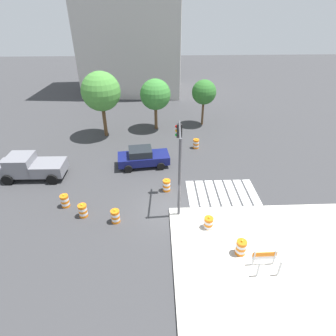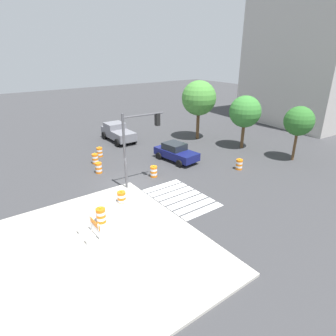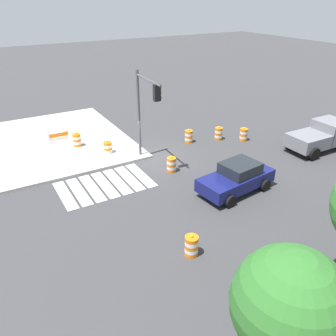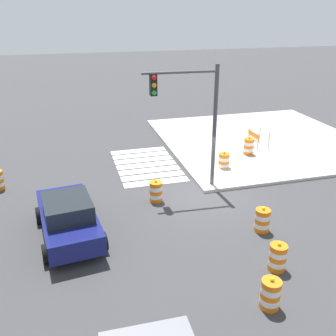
# 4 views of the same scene
# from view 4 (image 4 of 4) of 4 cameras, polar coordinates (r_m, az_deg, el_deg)

# --- Properties ---
(ground_plane) EXTENTS (120.00, 120.00, 0.00)m
(ground_plane) POSITION_cam_4_polar(r_m,az_deg,el_deg) (17.37, 5.42, -3.86)
(ground_plane) COLOR #38383A
(sidewalk_corner) EXTENTS (12.00, 12.00, 0.15)m
(sidewalk_corner) POSITION_cam_4_polar(r_m,az_deg,el_deg) (24.77, 13.68, 4.11)
(sidewalk_corner) COLOR #BCB7AD
(sidewalk_corner) RESTS_ON ground
(crosswalk_stripes) EXTENTS (5.10, 3.20, 0.02)m
(crosswalk_stripes) POSITION_cam_4_polar(r_m,az_deg,el_deg) (20.40, -3.24, 0.45)
(crosswalk_stripes) COLOR silver
(crosswalk_stripes) RESTS_ON ground
(sports_car) EXTENTS (4.49, 2.52, 1.63)m
(sports_car) POSITION_cam_4_polar(r_m,az_deg,el_deg) (14.31, -14.74, -7.13)
(sports_car) COLOR navy
(sports_car) RESTS_ON ground
(traffic_barrel_crosswalk_end) EXTENTS (0.56, 0.56, 1.02)m
(traffic_barrel_crosswalk_end) POSITION_cam_4_polar(r_m,az_deg,el_deg) (11.49, 15.08, -17.76)
(traffic_barrel_crosswalk_end) COLOR orange
(traffic_barrel_crosswalk_end) RESTS_ON ground
(traffic_barrel_median_near) EXTENTS (0.56, 0.56, 1.02)m
(traffic_barrel_median_near) POSITION_cam_4_polar(r_m,az_deg,el_deg) (14.79, 13.94, -7.60)
(traffic_barrel_median_near) COLOR orange
(traffic_barrel_median_near) RESTS_ON ground
(traffic_barrel_median_far) EXTENTS (0.56, 0.56, 1.02)m
(traffic_barrel_median_far) POSITION_cam_4_polar(r_m,az_deg,el_deg) (12.94, 16.10, -12.71)
(traffic_barrel_median_far) COLOR orange
(traffic_barrel_median_far) RESTS_ON ground
(traffic_barrel_far_curb) EXTENTS (0.56, 0.56, 1.02)m
(traffic_barrel_far_curb) POSITION_cam_4_polar(r_m,az_deg,el_deg) (16.48, -1.82, -3.54)
(traffic_barrel_far_curb) COLOR orange
(traffic_barrel_far_curb) RESTS_ON ground
(traffic_barrel_lane_center) EXTENTS (0.56, 0.56, 1.02)m
(traffic_barrel_lane_center) POSITION_cam_4_polar(r_m,az_deg,el_deg) (19.83, 8.36, 0.94)
(traffic_barrel_lane_center) COLOR orange
(traffic_barrel_lane_center) RESTS_ON ground
(traffic_barrel_on_sidewalk) EXTENTS (0.56, 0.56, 1.02)m
(traffic_barrel_on_sidewalk) POSITION_cam_4_polar(r_m,az_deg,el_deg) (21.86, 12.00, 3.21)
(traffic_barrel_on_sidewalk) COLOR orange
(traffic_barrel_on_sidewalk) RESTS_ON sidewalk_corner
(construction_barricade) EXTENTS (1.30, 0.79, 1.00)m
(construction_barricade) POSITION_cam_4_polar(r_m,az_deg,el_deg) (23.09, 13.02, 4.49)
(construction_barricade) COLOR silver
(construction_barricade) RESTS_ON sidewalk_corner
(traffic_light_pole) EXTENTS (0.48, 3.29, 5.50)m
(traffic_light_pole) POSITION_cam_4_polar(r_m,az_deg,el_deg) (16.41, 3.35, 9.19)
(traffic_light_pole) COLOR #4C4C51
(traffic_light_pole) RESTS_ON sidewalk_corner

